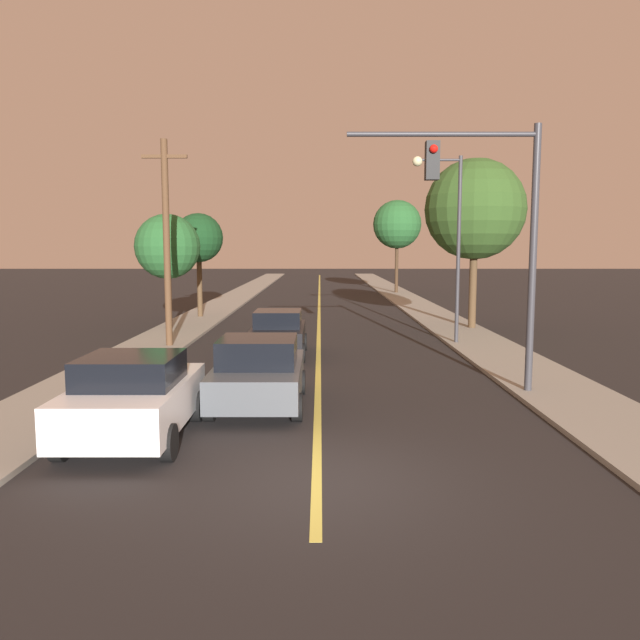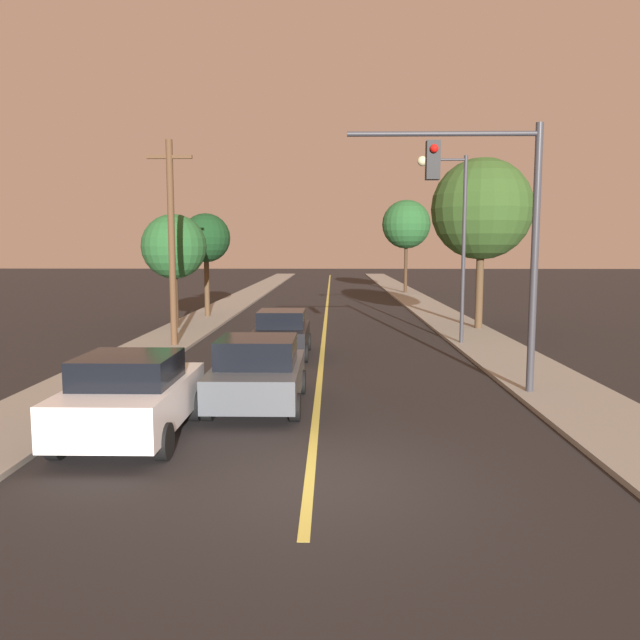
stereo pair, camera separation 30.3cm
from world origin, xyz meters
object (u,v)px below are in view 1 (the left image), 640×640
streetlamp_right (449,223)px  tree_right_near (477,209)px  tree_left_near (201,238)px  utility_pole_left (169,239)px  tree_right_far (399,225)px  traffic_signal_mast (494,213)px  car_near_lane_front (261,373)px  car_near_lane_second (280,333)px  car_outer_lane_front (136,397)px  tree_left_far (169,247)px

streetlamp_right → tree_right_near: 4.80m
tree_left_near → streetlamp_right: bearing=-39.1°
utility_pole_left → tree_right_far: size_ratio=1.01×
traffic_signal_mast → tree_right_far: bearing=86.8°
tree_left_near → tree_right_near: 13.68m
tree_right_far → tree_right_near: bearing=-88.3°
traffic_signal_mast → tree_right_far: size_ratio=0.89×
utility_pole_left → tree_right_far: 29.34m
streetlamp_right → tree_left_near: streetlamp_right is taller
car_near_lane_front → car_near_lane_second: bearing=90.0°
streetlamp_right → utility_pole_left: size_ratio=0.94×
car_near_lane_front → car_outer_lane_front: bearing=-130.6°
traffic_signal_mast → tree_left_near: (-10.28, 16.73, -0.34)m
car_outer_lane_front → tree_left_far: bearing=101.2°
car_near_lane_front → utility_pole_left: 9.78m
car_near_lane_second → tree_right_near: tree_right_near is taller
utility_pole_left → tree_left_far: bearing=103.4°
streetlamp_right → utility_pole_left: utility_pole_left is taller
traffic_signal_mast → tree_right_near: (2.58, 12.20, 0.83)m
streetlamp_right → tree_right_far: bearing=87.0°
streetlamp_right → tree_right_near: size_ratio=0.93×
tree_right_far → tree_left_near: bearing=-125.0°
car_near_lane_front → car_near_lane_second: size_ratio=1.03×
tree_right_far → car_near_lane_front: bearing=-101.9°
utility_pole_left → tree_right_far: utility_pole_left is taller
car_near_lane_second → car_outer_lane_front: size_ratio=0.98×
car_outer_lane_front → tree_left_far: tree_left_far is taller
utility_pole_left → tree_left_near: (-0.71, 9.56, 0.18)m
car_near_lane_second → utility_pole_left: size_ratio=0.53×
car_near_lane_front → tree_left_near: tree_left_near is taller
traffic_signal_mast → utility_pole_left: 11.97m
tree_left_near → tree_left_far: size_ratio=1.06×
car_outer_lane_front → car_near_lane_second: bearing=77.0°
utility_pole_left → traffic_signal_mast: bearing=-36.8°
car_near_lane_front → tree_right_near: (8.10, 13.38, 4.47)m
car_near_lane_second → utility_pole_left: bearing=158.0°
car_near_lane_front → tree_left_far: 14.49m
utility_pole_left → car_near_lane_second: bearing=-22.0°
car_outer_lane_front → tree_left_near: tree_left_near is taller
traffic_signal_mast → car_outer_lane_front: bearing=-154.5°
traffic_signal_mast → tree_right_near: tree_right_near is taller
car_outer_lane_front → tree_right_near: bearing=57.2°
utility_pole_left → tree_left_far: 5.02m
utility_pole_left → tree_left_near: bearing=94.3°
car_near_lane_second → tree_left_near: size_ratio=0.74×
tree_right_far → car_near_lane_second: bearing=-104.6°
streetlamp_right → tree_left_far: size_ratio=1.37×
car_outer_lane_front → tree_right_near: tree_right_near is taller
car_near_lane_second → tree_right_far: (7.43, 28.60, 4.65)m
tree_left_near → utility_pole_left: bearing=-85.7°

